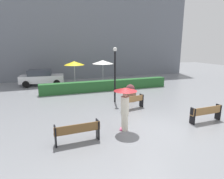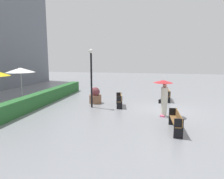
{
  "view_description": "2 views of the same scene",
  "coord_description": "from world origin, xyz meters",
  "px_view_note": "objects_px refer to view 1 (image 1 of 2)",
  "views": [
    {
      "loc": [
        -4.66,
        -7.74,
        3.97
      ],
      "look_at": [
        -0.36,
        4.4,
        1.01
      ],
      "focal_mm": 30.95,
      "sensor_mm": 36.0,
      "label": 1
    },
    {
      "loc": [
        -12.87,
        0.78,
        3.34
      ],
      "look_at": [
        0.82,
        3.54,
        1.11
      ],
      "focal_mm": 32.9,
      "sensor_mm": 36.0,
      "label": 2
    }
  ],
  "objects_px": {
    "bench_near_left": "(77,131)",
    "pedestrian_with_umbrella": "(125,102)",
    "planter_pot": "(130,93)",
    "lamp_post": "(115,69)",
    "patio_umbrella_yellow": "(74,63)",
    "parked_car": "(42,77)",
    "patio_umbrella_white": "(103,62)",
    "bench_near_right": "(206,113)",
    "bench_mid_center": "(133,101)"
  },
  "relations": [
    {
      "from": "planter_pot",
      "to": "bench_mid_center",
      "type": "bearing_deg",
      "value": -109.34
    },
    {
      "from": "patio_umbrella_white",
      "to": "lamp_post",
      "type": "bearing_deg",
      "value": -98.6
    },
    {
      "from": "bench_mid_center",
      "to": "lamp_post",
      "type": "bearing_deg",
      "value": 108.1
    },
    {
      "from": "parked_car",
      "to": "patio_umbrella_yellow",
      "type": "bearing_deg",
      "value": -38.98
    },
    {
      "from": "parked_car",
      "to": "pedestrian_with_umbrella",
      "type": "bearing_deg",
      "value": -73.56
    },
    {
      "from": "bench_near_left",
      "to": "patio_umbrella_yellow",
      "type": "bearing_deg",
      "value": 81.57
    },
    {
      "from": "patio_umbrella_yellow",
      "to": "parked_car",
      "type": "relative_size",
      "value": 0.58
    },
    {
      "from": "bench_mid_center",
      "to": "pedestrian_with_umbrella",
      "type": "distance_m",
      "value": 3.43
    },
    {
      "from": "bench_near_left",
      "to": "lamp_post",
      "type": "xyz_separation_m",
      "value": [
        3.53,
        5.06,
        1.85
      ]
    },
    {
      "from": "patio_umbrella_yellow",
      "to": "patio_umbrella_white",
      "type": "bearing_deg",
      "value": 3.08
    },
    {
      "from": "planter_pot",
      "to": "lamp_post",
      "type": "height_order",
      "value": "lamp_post"
    },
    {
      "from": "pedestrian_with_umbrella",
      "to": "bench_near_right",
      "type": "bearing_deg",
      "value": -6.71
    },
    {
      "from": "bench_mid_center",
      "to": "planter_pot",
      "type": "height_order",
      "value": "planter_pot"
    },
    {
      "from": "bench_near_left",
      "to": "parked_car",
      "type": "distance_m",
      "value": 13.19
    },
    {
      "from": "patio_umbrella_white",
      "to": "patio_umbrella_yellow",
      "type": "bearing_deg",
      "value": -176.92
    },
    {
      "from": "bench_near_right",
      "to": "pedestrian_with_umbrella",
      "type": "bearing_deg",
      "value": 173.29
    },
    {
      "from": "bench_near_left",
      "to": "pedestrian_with_umbrella",
      "type": "bearing_deg",
      "value": 11.65
    },
    {
      "from": "bench_near_right",
      "to": "parked_car",
      "type": "xyz_separation_m",
      "value": [
        -8.17,
        13.16,
        0.3
      ]
    },
    {
      "from": "patio_umbrella_yellow",
      "to": "planter_pot",
      "type": "bearing_deg",
      "value": -59.97
    },
    {
      "from": "patio_umbrella_yellow",
      "to": "parked_car",
      "type": "bearing_deg",
      "value": 141.02
    },
    {
      "from": "planter_pot",
      "to": "parked_car",
      "type": "bearing_deg",
      "value": 127.88
    },
    {
      "from": "pedestrian_with_umbrella",
      "to": "patio_umbrella_yellow",
      "type": "height_order",
      "value": "patio_umbrella_yellow"
    },
    {
      "from": "patio_umbrella_white",
      "to": "bench_mid_center",
      "type": "bearing_deg",
      "value": -92.19
    },
    {
      "from": "patio_umbrella_white",
      "to": "parked_car",
      "type": "height_order",
      "value": "patio_umbrella_white"
    },
    {
      "from": "bench_near_left",
      "to": "patio_umbrella_white",
      "type": "distance_m",
      "value": 11.86
    },
    {
      "from": "parked_car",
      "to": "bench_near_left",
      "type": "bearing_deg",
      "value": -83.93
    },
    {
      "from": "bench_near_left",
      "to": "patio_umbrella_white",
      "type": "relative_size",
      "value": 0.75
    },
    {
      "from": "bench_near_left",
      "to": "lamp_post",
      "type": "height_order",
      "value": "lamp_post"
    },
    {
      "from": "lamp_post",
      "to": "patio_umbrella_white",
      "type": "relative_size",
      "value": 1.51
    },
    {
      "from": "pedestrian_with_umbrella",
      "to": "planter_pot",
      "type": "relative_size",
      "value": 1.77
    },
    {
      "from": "planter_pot",
      "to": "lamp_post",
      "type": "relative_size",
      "value": 0.3
    },
    {
      "from": "planter_pot",
      "to": "lamp_post",
      "type": "xyz_separation_m",
      "value": [
        -1.25,
        -0.11,
        1.86
      ]
    },
    {
      "from": "parked_car",
      "to": "lamp_post",
      "type": "bearing_deg",
      "value": -58.57
    },
    {
      "from": "pedestrian_with_umbrella",
      "to": "lamp_post",
      "type": "bearing_deg",
      "value": 75.37
    },
    {
      "from": "bench_near_right",
      "to": "bench_mid_center",
      "type": "xyz_separation_m",
      "value": [
        -2.66,
        3.31,
        -0.01
      ]
    },
    {
      "from": "planter_pot",
      "to": "parked_car",
      "type": "distance_m",
      "value": 10.07
    },
    {
      "from": "bench_near_left",
      "to": "parked_car",
      "type": "height_order",
      "value": "parked_car"
    },
    {
      "from": "bench_near_right",
      "to": "lamp_post",
      "type": "bearing_deg",
      "value": 122.46
    },
    {
      "from": "bench_mid_center",
      "to": "planter_pot",
      "type": "bearing_deg",
      "value": 70.66
    },
    {
      "from": "bench_near_right",
      "to": "bench_near_left",
      "type": "distance_m",
      "value": 6.77
    },
    {
      "from": "patio_umbrella_yellow",
      "to": "patio_umbrella_white",
      "type": "relative_size",
      "value": 0.99
    },
    {
      "from": "lamp_post",
      "to": "parked_car",
      "type": "distance_m",
      "value": 9.56
    },
    {
      "from": "lamp_post",
      "to": "planter_pot",
      "type": "bearing_deg",
      "value": 5.1
    },
    {
      "from": "bench_near_left",
      "to": "parked_car",
      "type": "xyz_separation_m",
      "value": [
        -1.39,
        13.11,
        0.3
      ]
    },
    {
      "from": "bench_near_right",
      "to": "planter_pot",
      "type": "height_order",
      "value": "planter_pot"
    },
    {
      "from": "bench_near_left",
      "to": "parked_car",
      "type": "bearing_deg",
      "value": 96.07
    },
    {
      "from": "bench_near_right",
      "to": "patio_umbrella_white",
      "type": "xyz_separation_m",
      "value": [
        -2.37,
        10.9,
        1.84
      ]
    },
    {
      "from": "bench_near_right",
      "to": "parked_car",
      "type": "height_order",
      "value": "parked_car"
    },
    {
      "from": "bench_near_left",
      "to": "patio_umbrella_yellow",
      "type": "height_order",
      "value": "patio_umbrella_yellow"
    },
    {
      "from": "bench_near_left",
      "to": "patio_umbrella_white",
      "type": "bearing_deg",
      "value": 67.91
    }
  ]
}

